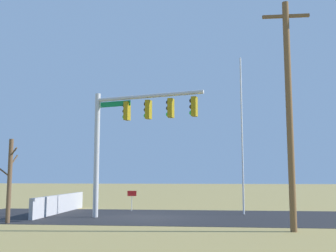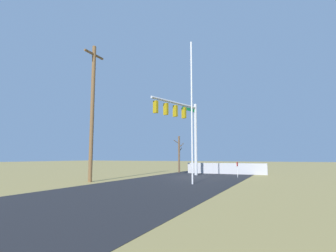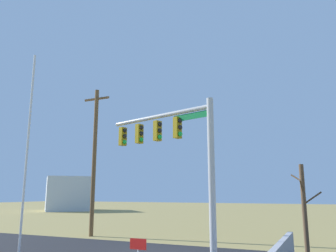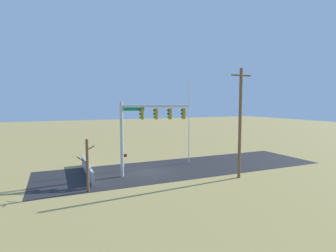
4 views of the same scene
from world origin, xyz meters
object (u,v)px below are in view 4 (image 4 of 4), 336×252
object	(u,v)px
signal_mast	(144,123)
utility_pole	(240,122)
bare_tree	(87,165)
open_sign	(124,157)
flagpole	(189,121)

from	to	relation	value
signal_mast	utility_pole	size ratio (longest dim) A/B	0.70
bare_tree	open_sign	xyz separation A→B (m)	(-4.40, -6.81, -1.08)
open_sign	signal_mast	bearing A→B (deg)	98.91
signal_mast	flagpole	world-z (taller)	flagpole
signal_mast	open_sign	xyz separation A→B (m)	(0.69, -4.41, -3.79)
flagpole	utility_pole	size ratio (longest dim) A/B	0.96
open_sign	utility_pole	bearing A→B (deg)	134.18
open_sign	flagpole	bearing A→B (deg)	166.71
utility_pole	open_sign	size ratio (longest dim) A/B	7.63
flagpole	signal_mast	bearing A→B (deg)	25.56
flagpole	open_sign	bearing A→B (deg)	-13.29
flagpole	bare_tree	distance (m)	12.47
bare_tree	open_sign	world-z (taller)	bare_tree
signal_mast	flagpole	xyz separation A→B (m)	(-5.95, -2.84, -0.20)
utility_pole	open_sign	world-z (taller)	utility_pole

